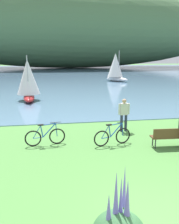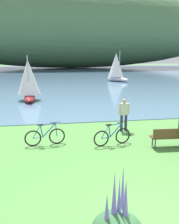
{
  "view_description": "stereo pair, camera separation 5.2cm",
  "coord_description": "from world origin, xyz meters",
  "views": [
    {
      "loc": [
        -2.52,
        -4.56,
        3.89
      ],
      "look_at": [
        -0.52,
        7.6,
        1.0
      ],
      "focal_mm": 39.17,
      "sensor_mm": 36.0,
      "label": 1
    },
    {
      "loc": [
        -2.47,
        -4.56,
        3.89
      ],
      "look_at": [
        -0.52,
        7.6,
        1.0
      ],
      "focal_mm": 39.17,
      "sensor_mm": 36.0,
      "label": 2
    }
  ],
  "objects": [
    {
      "name": "sailboat_toward_hillside",
      "position": [
        7.24,
        30.95,
        2.14
      ],
      "size": [
        3.33,
        3.72,
        4.47
      ],
      "color": "white",
      "rests_on": "bay_water"
    },
    {
      "name": "bicycle_leaning_near_bench",
      "position": [
        0.14,
        5.35,
        0.4
      ],
      "size": [
        1.74,
        0.43,
        1.01
      ],
      "color": "black",
      "rests_on": "ground"
    },
    {
      "name": "park_bench_near_camera",
      "position": [
        2.6,
        4.67,
        0.52
      ],
      "size": [
        1.82,
        0.58,
        0.88
      ],
      "color": "brown",
      "rests_on": "ground"
    },
    {
      "name": "person_at_shoreline",
      "position": [
        1.22,
        7.21,
        0.98
      ],
      "size": [
        0.61,
        0.25,
        1.71
      ],
      "color": "#282D47",
      "rests_on": "ground"
    },
    {
      "name": "sailboat_nearest_to_shore",
      "position": [
        -4.29,
        16.78,
        1.84
      ],
      "size": [
        2.04,
        3.3,
        3.82
      ],
      "color": "#B22323",
      "rests_on": "bay_water"
    },
    {
      "name": "bay_water",
      "position": [
        0.0,
        49.1,
        0.02
      ],
      "size": [
        180.0,
        80.0,
        0.04
      ],
      "primitive_type": "cube",
      "color": "#5B7F9E",
      "rests_on": "ground"
    },
    {
      "name": "distant_hillside",
      "position": [
        4.22,
        71.0,
        11.85
      ],
      "size": [
        99.43,
        28.0,
        23.63
      ],
      "primitive_type": "ellipsoid",
      "color": "#4C7047",
      "rests_on": "bay_water"
    },
    {
      "name": "bicycle_beside_path",
      "position": [
        -2.78,
        5.8,
        0.4
      ],
      "size": [
        1.76,
        0.28,
        1.01
      ],
      "color": "black",
      "rests_on": "ground"
    }
  ]
}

